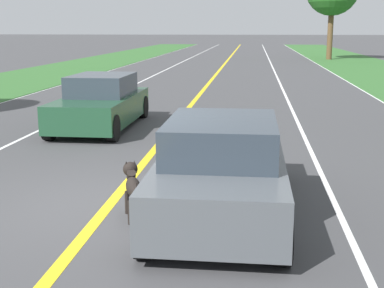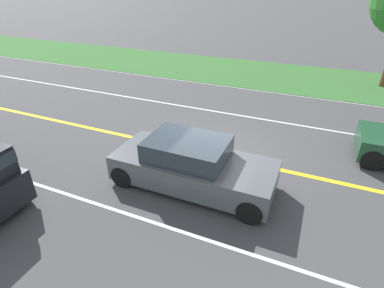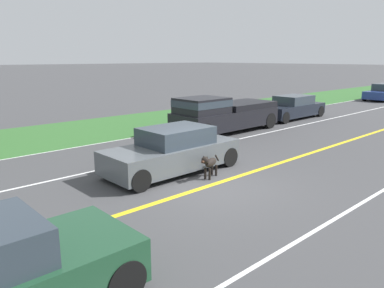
% 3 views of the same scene
% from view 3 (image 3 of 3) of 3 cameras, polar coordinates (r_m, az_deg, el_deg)
% --- Properties ---
extents(ground_plane, '(400.00, 400.00, 0.00)m').
position_cam_3_polar(ground_plane, '(10.73, 2.93, -6.29)').
color(ground_plane, '#424244').
extents(centre_divider_line, '(0.18, 160.00, 0.01)m').
position_cam_3_polar(centre_divider_line, '(10.73, 2.93, -6.27)').
color(centre_divider_line, yellow).
rests_on(centre_divider_line, ground).
extents(lane_edge_line_right, '(0.14, 160.00, 0.01)m').
position_cam_3_polar(lane_edge_line_right, '(16.21, -15.04, -0.05)').
color(lane_edge_line_right, white).
rests_on(lane_edge_line_right, ground).
extents(lane_dash_same_dir, '(0.10, 160.00, 0.01)m').
position_cam_3_polar(lane_dash_same_dir, '(13.29, -7.93, -2.56)').
color(lane_dash_same_dir, white).
rests_on(lane_dash_same_dir, ground).
extents(lane_dash_oncoming, '(0.10, 160.00, 0.01)m').
position_cam_3_polar(lane_dash_oncoming, '(8.83, 19.73, -11.43)').
color(lane_dash_oncoming, white).
rests_on(lane_dash_oncoming, ground).
extents(grass_verge_right, '(6.00, 160.00, 0.03)m').
position_cam_3_polar(grass_verge_right, '(18.87, -19.33, 1.50)').
color(grass_verge_right, '#33662D').
rests_on(grass_verge_right, ground).
extents(ego_car, '(1.83, 4.43, 1.42)m').
position_cam_3_polar(ego_car, '(11.81, -2.95, -1.13)').
color(ego_car, '#51565B').
rests_on(ego_car, ground).
extents(dog, '(0.47, 1.11, 0.77)m').
position_cam_3_polar(dog, '(11.19, 2.69, -2.91)').
color(dog, black).
rests_on(dog, ground).
extents(pickup_truck, '(2.07, 5.72, 1.78)m').
position_cam_3_polar(pickup_truck, '(18.16, 4.66, 4.62)').
color(pickup_truck, black).
rests_on(pickup_truck, ground).
extents(car_trailing_near, '(1.84, 4.67, 1.35)m').
position_cam_3_polar(car_trailing_near, '(23.21, 15.00, 5.37)').
color(car_trailing_near, black).
rests_on(car_trailing_near, ground).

